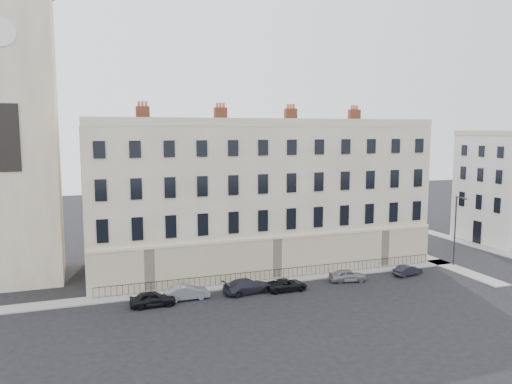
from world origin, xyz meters
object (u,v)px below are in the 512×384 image
(car_e, at_px, (347,275))
(streetlamp, at_px, (456,228))
(car_f, at_px, (408,270))
(car_a, at_px, (153,299))
(car_d, at_px, (286,285))
(car_b, at_px, (187,292))
(car_c, at_px, (247,286))

(car_e, xyz_separation_m, streetlamp, (13.63, 0.88, 3.65))
(car_f, height_order, streetlamp, streetlamp)
(car_e, height_order, streetlamp, streetlamp)
(car_a, distance_m, car_f, 25.67)
(car_d, bearing_deg, streetlamp, -85.53)
(car_a, bearing_deg, car_d, -89.62)
(car_d, relative_size, car_e, 1.08)
(car_e, distance_m, streetlamp, 14.14)
(car_b, relative_size, car_d, 1.01)
(car_e, bearing_deg, streetlamp, -76.81)
(car_a, height_order, car_b, car_a)
(car_e, xyz_separation_m, car_f, (6.80, -0.27, -0.08))
(car_c, bearing_deg, car_d, -105.98)
(car_a, bearing_deg, car_f, -89.27)
(car_e, distance_m, car_f, 6.81)
(car_b, relative_size, car_f, 1.22)
(car_b, bearing_deg, streetlamp, -90.04)
(car_e, height_order, car_f, car_e)
(car_b, bearing_deg, car_c, -93.27)
(car_b, bearing_deg, car_e, -92.03)
(car_b, xyz_separation_m, car_e, (15.84, -0.17, -0.04))
(car_a, height_order, car_d, car_a)
(car_c, relative_size, car_f, 1.42)
(car_c, xyz_separation_m, car_f, (17.11, -0.26, -0.13))
(car_a, distance_m, streetlamp, 32.74)
(car_a, relative_size, car_b, 0.98)
(car_d, bearing_deg, car_e, -85.09)
(car_d, distance_m, streetlamp, 20.69)
(car_a, xyz_separation_m, car_b, (3.03, 0.75, -0.01))
(car_b, xyz_separation_m, car_c, (5.53, -0.18, 0.02))
(car_d, xyz_separation_m, car_e, (6.68, 0.51, 0.07))
(car_d, xyz_separation_m, car_f, (13.48, 0.24, -0.01))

